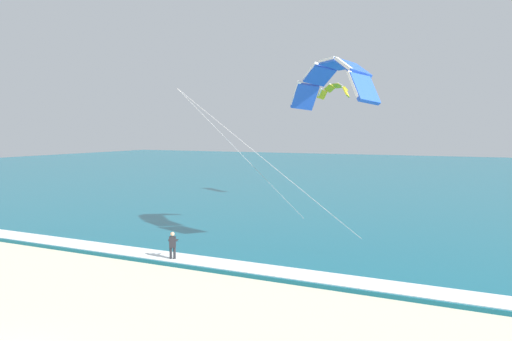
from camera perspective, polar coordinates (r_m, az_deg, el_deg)
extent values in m
cube|color=#146075|center=(82.09, 16.65, -0.43)|extent=(200.00, 120.00, 0.20)
cube|color=white|center=(26.38, -5.36, -10.46)|extent=(200.00, 1.76, 0.04)
ellipsoid|color=#239EC6|center=(27.28, -9.56, -10.42)|extent=(1.04, 1.44, 0.05)
cube|color=black|center=(27.44, -9.29, -10.23)|extent=(0.17, 0.13, 0.04)
cube|color=black|center=(27.09, -9.84, -10.43)|extent=(0.17, 0.13, 0.04)
cylinder|color=#232328|center=(27.19, -9.78, -9.61)|extent=(0.14, 0.14, 0.84)
cylinder|color=#232328|center=(27.17, -9.36, -9.62)|extent=(0.14, 0.14, 0.84)
cube|color=#232328|center=(27.01, -9.59, -8.14)|extent=(0.39, 0.34, 0.60)
sphere|color=tan|center=(26.92, -9.61, -7.22)|extent=(0.22, 0.22, 0.22)
cylinder|color=#232328|center=(27.18, -9.93, -7.95)|extent=(0.32, 0.49, 0.22)
cylinder|color=#232328|center=(27.13, -9.17, -7.97)|extent=(0.32, 0.49, 0.22)
cylinder|color=black|center=(27.37, -9.49, -7.86)|extent=(0.50, 0.29, 0.04)
cube|color=#3F3F42|center=(27.18, -9.55, -8.53)|extent=(0.14, 0.13, 0.10)
cube|color=blue|center=(27.20, 12.35, 9.20)|extent=(1.73, 2.03, 1.79)
cube|color=white|center=(26.86, 11.22, 9.71)|extent=(0.98, 0.92, 1.53)
cube|color=blue|center=(28.68, 11.14, 11.51)|extent=(2.18, 2.28, 1.31)
cube|color=white|center=(28.37, 10.04, 12.02)|extent=(1.36, 1.23, 0.98)
cube|color=blue|center=(30.38, 9.29, 12.01)|extent=(2.35, 2.33, 0.53)
cube|color=white|center=(30.09, 8.24, 12.49)|extent=(1.46, 1.35, 0.21)
cube|color=blue|center=(31.91, 7.33, 10.86)|extent=(2.32, 2.17, 1.31)
cube|color=white|center=(31.62, 6.30, 11.29)|extent=(1.35, 1.25, 0.98)
cube|color=blue|center=(32.96, 5.64, 8.47)|extent=(2.03, 1.77, 1.79)
cube|color=white|center=(32.68, 4.64, 8.87)|extent=(1.00, 0.92, 1.53)
cylinder|color=#B2B2B7|center=(26.42, 1.73, 0.66)|extent=(8.77, 4.64, 8.11)
cylinder|color=#B2B2B7|center=(29.52, -0.92, 1.08)|extent=(3.75, 9.12, 8.11)
cube|color=yellow|center=(48.01, 10.33, 8.86)|extent=(0.64, 1.01, 1.04)
cube|color=white|center=(47.84, 10.09, 9.12)|extent=(0.52, 0.38, 0.80)
cube|color=yellow|center=(48.83, 10.01, 9.47)|extent=(0.97, 1.11, 0.86)
cube|color=white|center=(48.66, 9.77, 9.73)|extent=(0.75, 0.53, 0.53)
cube|color=yellow|center=(49.65, 9.34, 9.64)|extent=(1.17, 1.10, 0.48)
cube|color=white|center=(49.48, 9.10, 9.89)|extent=(0.83, 0.58, 0.13)
cube|color=yellow|center=(50.28, 8.48, 9.35)|extent=(1.21, 0.98, 0.86)
cube|color=white|center=(50.11, 8.24, 9.60)|extent=(0.76, 0.54, 0.53)
cube|color=yellow|center=(50.59, 7.62, 8.68)|extent=(1.11, 0.78, 1.04)
cube|color=white|center=(50.42, 7.38, 8.92)|extent=(0.56, 0.39, 0.80)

